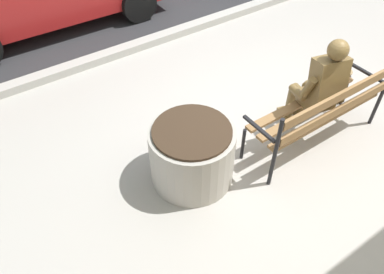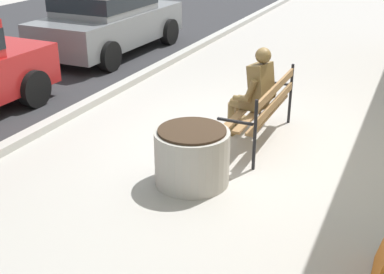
{
  "view_description": "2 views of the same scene",
  "coord_description": "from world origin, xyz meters",
  "px_view_note": "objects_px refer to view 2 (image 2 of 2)",
  "views": [
    {
      "loc": [
        -2.88,
        -2.1,
        3.31
      ],
      "look_at": [
        -1.32,
        0.19,
        0.6
      ],
      "focal_mm": 35.57,
      "sensor_mm": 36.0,
      "label": 1
    },
    {
      "loc": [
        -6.25,
        -2.1,
        3.01
      ],
      "look_at": [
        -1.32,
        0.19,
        0.6
      ],
      "focal_mm": 46.97,
      "sensor_mm": 36.0,
      "label": 2
    }
  ],
  "objects_px": {
    "concrete_planter": "(192,156)",
    "parked_car_grey": "(108,17)",
    "bronze_statue_seated": "(252,94)",
    "park_bench": "(264,106)"
  },
  "relations": [
    {
      "from": "park_bench",
      "to": "bronze_statue_seated",
      "type": "relative_size",
      "value": 1.32
    },
    {
      "from": "concrete_planter",
      "to": "parked_car_grey",
      "type": "bearing_deg",
      "value": 41.97
    },
    {
      "from": "concrete_planter",
      "to": "parked_car_grey",
      "type": "height_order",
      "value": "parked_car_grey"
    },
    {
      "from": "concrete_planter",
      "to": "parked_car_grey",
      "type": "distance_m",
      "value": 6.61
    },
    {
      "from": "bronze_statue_seated",
      "to": "park_bench",
      "type": "bearing_deg",
      "value": -112.51
    },
    {
      "from": "parked_car_grey",
      "to": "park_bench",
      "type": "bearing_deg",
      "value": -125.11
    },
    {
      "from": "concrete_planter",
      "to": "parked_car_grey",
      "type": "relative_size",
      "value": 0.22
    },
    {
      "from": "park_bench",
      "to": "concrete_planter",
      "type": "bearing_deg",
      "value": 164.61
    },
    {
      "from": "park_bench",
      "to": "bronze_statue_seated",
      "type": "distance_m",
      "value": 0.26
    },
    {
      "from": "bronze_statue_seated",
      "to": "concrete_planter",
      "type": "height_order",
      "value": "bronze_statue_seated"
    }
  ]
}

